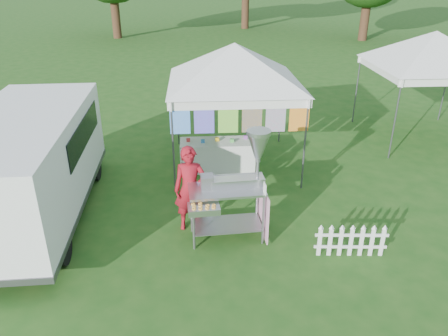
{
  "coord_description": "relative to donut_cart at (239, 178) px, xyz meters",
  "views": [
    {
      "loc": [
        -0.91,
        -6.54,
        4.66
      ],
      "look_at": [
        -0.41,
        0.94,
        1.1
      ],
      "focal_mm": 35.0,
      "sensor_mm": 36.0,
      "label": 1
    }
  ],
  "objects": [
    {
      "name": "canopy_main",
      "position": [
        0.19,
        3.24,
        1.77
      ],
      "size": [
        4.24,
        4.24,
        3.45
      ],
      "color": "#59595E",
      "rests_on": "ground"
    },
    {
      "name": "picket_fence",
      "position": [
        1.88,
        -0.71,
        -0.93
      ],
      "size": [
        1.26,
        0.12,
        0.56
      ],
      "rotation": [
        0.0,
        0.0,
        -0.08
      ],
      "color": "white",
      "rests_on": "ground"
    },
    {
      "name": "vendor",
      "position": [
        -0.87,
        0.38,
        -0.39
      ],
      "size": [
        0.61,
        0.4,
        1.66
      ],
      "primitive_type": "imported",
      "rotation": [
        0.0,
        0.0,
        0.01
      ],
      "color": "maroon",
      "rests_on": "ground"
    },
    {
      "name": "display_table",
      "position": [
        -0.23,
        3.0,
        -0.86
      ],
      "size": [
        1.8,
        0.7,
        0.72
      ],
      "primitive_type": "cube",
      "color": "white",
      "rests_on": "ground"
    },
    {
      "name": "donut_cart",
      "position": [
        0.0,
        0.0,
        0.0
      ],
      "size": [
        1.48,
        1.11,
        2.07
      ],
      "rotation": [
        0.0,
        0.0,
        0.07
      ],
      "color": "gray",
      "rests_on": "ground"
    },
    {
      "name": "canopy_right",
      "position": [
        5.69,
        4.75,
        1.77
      ],
      "size": [
        4.24,
        4.24,
        3.45
      ],
      "color": "#59595E",
      "rests_on": "ground"
    },
    {
      "name": "cargo_van",
      "position": [
        -3.97,
        1.12,
        -0.1
      ],
      "size": [
        2.12,
        5.05,
        2.08
      ],
      "rotation": [
        0.0,
        0.0,
        0.02
      ],
      "color": "white",
      "rests_on": "ground"
    },
    {
      "name": "ground",
      "position": [
        0.19,
        -0.25,
        -1.22
      ],
      "size": [
        120.0,
        120.0,
        0.0
      ],
      "primitive_type": "plane",
      "color": "#1D4E16",
      "rests_on": "ground"
    }
  ]
}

